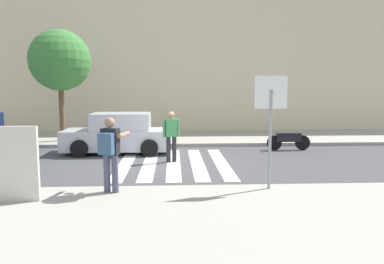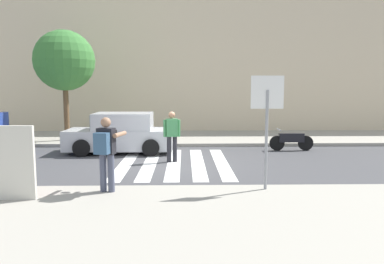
{
  "view_description": "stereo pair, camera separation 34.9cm",
  "coord_description": "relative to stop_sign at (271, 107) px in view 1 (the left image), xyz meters",
  "views": [
    {
      "loc": [
        -0.0,
        -12.19,
        2.55
      ],
      "look_at": [
        0.6,
        -0.2,
        1.1
      ],
      "focal_mm": 35.0,
      "sensor_mm": 36.0,
      "label": 1
    },
    {
      "loc": [
        0.35,
        -12.2,
        2.55
      ],
      "look_at": [
        0.6,
        -0.2,
        1.1
      ],
      "focal_mm": 35.0,
      "sensor_mm": 36.0,
      "label": 2
    }
  ],
  "objects": [
    {
      "name": "crosswalk_stripe_1",
      "position": [
        -3.07,
        3.78,
        -2.08
      ],
      "size": [
        0.44,
        5.2,
        0.01
      ],
      "primitive_type": "cube",
      "color": "silver",
      "rests_on": "ground"
    },
    {
      "name": "ground_plane",
      "position": [
        -2.27,
        3.58,
        -2.09
      ],
      "size": [
        120.0,
        120.0,
        0.0
      ],
      "primitive_type": "plane",
      "color": "#424244"
    },
    {
      "name": "pedestrian_crossing",
      "position": [
        -2.34,
        3.96,
        -1.11
      ],
      "size": [
        0.57,
        0.3,
        1.72
      ],
      "color": "#232328",
      "rests_on": "ground"
    },
    {
      "name": "crosswalk_stripe_4",
      "position": [
        -0.67,
        3.78,
        -2.08
      ],
      "size": [
        0.44,
        5.2,
        0.01
      ],
      "primitive_type": "cube",
      "color": "silver",
      "rests_on": "ground"
    },
    {
      "name": "stop_sign",
      "position": [
        0.0,
        0.0,
        0.0
      ],
      "size": [
        0.76,
        0.08,
        2.67
      ],
      "color": "gray",
      "rests_on": "sidewalk_near"
    },
    {
      "name": "sidewalk_far",
      "position": [
        -2.27,
        9.58,
        -2.02
      ],
      "size": [
        60.0,
        4.8,
        0.14
      ],
      "primitive_type": "cube",
      "color": "#9E998C",
      "rests_on": "ground"
    },
    {
      "name": "crosswalk_stripe_0",
      "position": [
        -3.87,
        3.78,
        -2.08
      ],
      "size": [
        0.44,
        5.2,
        0.01
      ],
      "primitive_type": "cube",
      "color": "silver",
      "rests_on": "ground"
    },
    {
      "name": "parked_car_silver",
      "position": [
        -4.39,
        5.88,
        -1.36
      ],
      "size": [
        4.1,
        1.92,
        1.55
      ],
      "color": "#B7BABF",
      "rests_on": "ground"
    },
    {
      "name": "building_facade_far",
      "position": [
        -2.27,
        13.98,
        1.56
      ],
      "size": [
        56.0,
        4.0,
        7.3
      ],
      "primitive_type": "cube",
      "color": "beige",
      "rests_on": "ground"
    },
    {
      "name": "street_tree_west",
      "position": [
        -7.25,
        8.38,
        1.61
      ],
      "size": [
        2.69,
        2.69,
        4.92
      ],
      "color": "brown",
      "rests_on": "sidewalk_far"
    },
    {
      "name": "motorcycle",
      "position": [
        2.39,
        6.18,
        -1.67
      ],
      "size": [
        1.76,
        0.6,
        0.87
      ],
      "color": "black",
      "rests_on": "ground"
    },
    {
      "name": "photographer_with_backpack",
      "position": [
        -3.71,
        -0.16,
        -0.92
      ],
      "size": [
        0.7,
        0.92,
        1.72
      ],
      "color": "#474C60",
      "rests_on": "sidewalk_near"
    },
    {
      "name": "sidewalk_near",
      "position": [
        -2.27,
        -2.62,
        -2.02
      ],
      "size": [
        60.0,
        6.0,
        0.14
      ],
      "primitive_type": "cube",
      "color": "#9E998C",
      "rests_on": "ground"
    },
    {
      "name": "crosswalk_stripe_2",
      "position": [
        -2.27,
        3.78,
        -2.08
      ],
      "size": [
        0.44,
        5.2,
        0.01
      ],
      "primitive_type": "cube",
      "color": "silver",
      "rests_on": "ground"
    },
    {
      "name": "advertising_board",
      "position": [
        -5.67,
        -0.71,
        -1.15
      ],
      "size": [
        1.1,
        0.11,
        1.6
      ],
      "color": "beige",
      "rests_on": "sidewalk_near"
    },
    {
      "name": "crosswalk_stripe_3",
      "position": [
        -1.47,
        3.78,
        -2.08
      ],
      "size": [
        0.44,
        5.2,
        0.01
      ],
      "primitive_type": "cube",
      "color": "silver",
      "rests_on": "ground"
    }
  ]
}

